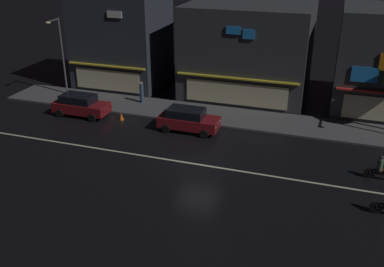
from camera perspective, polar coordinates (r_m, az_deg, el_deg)
The scene contains 11 objects.
ground_plane at distance 26.52m, azimuth 0.81°, elevation -4.11°, with size 140.00×140.00×0.00m, color black.
lane_divider_stripe at distance 26.52m, azimuth 0.81°, elevation -4.10°, with size 36.34×0.16×0.01m, color beige.
sidewalk_far at distance 33.40m, azimuth 4.94°, elevation 2.19°, with size 38.25×3.92×0.14m, color #4C4C4F.
storefront_left_block at distance 38.22m, azimuth 7.51°, elevation 10.96°, with size 10.30×9.05×7.77m.
storefront_center_block at distance 40.73m, azimuth -9.21°, elevation 12.11°, with size 7.65×6.58×8.35m.
streetlamp_west at distance 38.55m, azimuth -16.99°, elevation 10.48°, with size 0.44×1.64×6.55m.
pedestrian_on_sidewalk at distance 36.06m, azimuth -6.66°, elevation 5.36°, with size 0.33×0.33×1.78m.
parked_car_near_kerb at distance 30.75m, azimuth -0.51°, elevation 1.88°, with size 4.30×1.98×1.67m.
parked_car_trailing at distance 34.57m, azimuth -14.50°, elevation 3.69°, with size 4.30×1.98×1.67m.
motorcycle_lead at distance 26.89m, azimuth 23.69°, elevation -4.42°, with size 1.90×0.60×1.52m.
traffic_cone at distance 33.28m, azimuth -9.32°, elevation 2.25°, with size 0.36×0.36×0.55m, color orange.
Camera 1 is at (7.01, -22.20, 12.70)m, focal length 40.39 mm.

